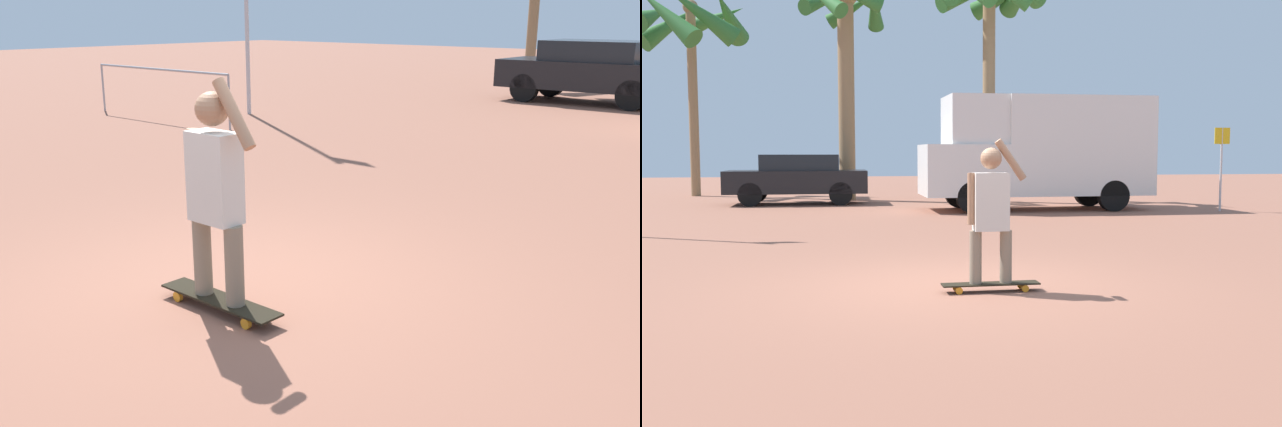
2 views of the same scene
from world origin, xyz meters
TOP-DOWN VIEW (x-y plane):
  - ground_plane at (0.00, 0.00)m, footprint 80.00×80.00m
  - skateboard at (0.30, -0.41)m, footprint 1.13×0.23m
  - person_skateboarder at (0.30, -0.41)m, footprint 0.69×0.25m
  - parked_car_black at (-2.52, 14.32)m, footprint 4.27×1.85m
  - plaza_railing_segment at (-8.30, 5.54)m, footprint 4.33×0.05m

SIDE VIEW (x-z plane):
  - ground_plane at x=0.00m, z-range 0.00..0.00m
  - skateboard at x=0.30m, z-range 0.03..0.13m
  - parked_car_black at x=-2.52m, z-range 0.05..1.59m
  - plaza_railing_segment at x=-8.30m, z-range 0.37..1.44m
  - person_skateboarder at x=0.30m, z-range 0.16..1.81m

